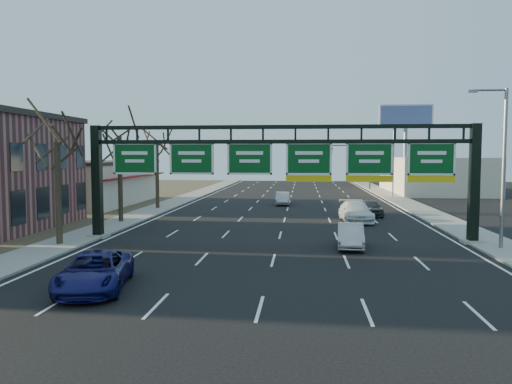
# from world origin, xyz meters

# --- Properties ---
(ground) EXTENTS (160.00, 160.00, 0.00)m
(ground) POSITION_xyz_m (0.00, 0.00, 0.00)
(ground) COLOR black
(ground) RESTS_ON ground
(sidewalk_left) EXTENTS (3.00, 120.00, 0.12)m
(sidewalk_left) POSITION_xyz_m (-12.80, 20.00, 0.06)
(sidewalk_left) COLOR gray
(sidewalk_left) RESTS_ON ground
(sidewalk_right) EXTENTS (3.00, 120.00, 0.12)m
(sidewalk_right) POSITION_xyz_m (12.80, 20.00, 0.06)
(sidewalk_right) COLOR gray
(sidewalk_right) RESTS_ON ground
(dirt_strip_left) EXTENTS (21.00, 120.00, 0.06)m
(dirt_strip_left) POSITION_xyz_m (-25.00, 20.00, 0.03)
(dirt_strip_left) COLOR #473D2B
(dirt_strip_left) RESTS_ON ground
(lane_markings) EXTENTS (21.60, 120.00, 0.01)m
(lane_markings) POSITION_xyz_m (0.00, 20.00, 0.01)
(lane_markings) COLOR white
(lane_markings) RESTS_ON ground
(sign_gantry) EXTENTS (24.60, 1.20, 7.20)m
(sign_gantry) POSITION_xyz_m (0.16, 8.00, 4.63)
(sign_gantry) COLOR black
(sign_gantry) RESTS_ON ground
(cream_strip) EXTENTS (10.90, 18.40, 4.70)m
(cream_strip) POSITION_xyz_m (-21.48, 29.00, 2.36)
(cream_strip) COLOR #BDB49D
(cream_strip) RESTS_ON ground
(building_right_distant) EXTENTS (12.00, 20.00, 5.00)m
(building_right_distant) POSITION_xyz_m (20.00, 50.00, 2.50)
(building_right_distant) COLOR #BDB49D
(building_right_distant) RESTS_ON ground
(tree_gantry) EXTENTS (3.60, 3.60, 8.48)m
(tree_gantry) POSITION_xyz_m (-12.80, 5.00, 7.11)
(tree_gantry) COLOR #2C2418
(tree_gantry) RESTS_ON sidewalk_left
(tree_mid) EXTENTS (3.60, 3.60, 9.24)m
(tree_mid) POSITION_xyz_m (-12.80, 15.00, 7.85)
(tree_mid) COLOR #2C2418
(tree_mid) RESTS_ON sidewalk_left
(tree_far) EXTENTS (3.60, 3.60, 8.86)m
(tree_far) POSITION_xyz_m (-12.80, 25.00, 7.48)
(tree_far) COLOR #2C2418
(tree_far) RESTS_ON sidewalk_left
(streetlight_near) EXTENTS (2.15, 0.22, 9.00)m
(streetlight_near) POSITION_xyz_m (12.47, 6.00, 5.08)
(streetlight_near) COLOR slate
(streetlight_near) RESTS_ON sidewalk_right
(streetlight_far) EXTENTS (2.15, 0.22, 9.00)m
(streetlight_far) POSITION_xyz_m (12.47, 40.00, 5.08)
(streetlight_far) COLOR slate
(streetlight_far) RESTS_ON sidewalk_right
(billboard_right) EXTENTS (7.00, 0.50, 12.00)m
(billboard_right) POSITION_xyz_m (15.00, 44.98, 9.06)
(billboard_right) COLOR slate
(billboard_right) RESTS_ON ground
(traffic_signal_mast) EXTENTS (10.16, 0.54, 7.00)m
(traffic_signal_mast) POSITION_xyz_m (5.69, 55.00, 5.50)
(traffic_signal_mast) COLOR black
(traffic_signal_mast) RESTS_ON ground
(car_blue_suv) EXTENTS (3.34, 5.58, 1.45)m
(car_blue_suv) POSITION_xyz_m (-6.72, -4.12, 0.73)
(car_blue_suv) COLOR navy
(car_blue_suv) RESTS_ON ground
(car_silver_sedan) EXTENTS (1.73, 4.26, 1.38)m
(car_silver_sedan) POSITION_xyz_m (4.23, 5.92, 0.69)
(car_silver_sedan) COLOR #A7A7AC
(car_silver_sedan) RESTS_ON ground
(car_white_wagon) EXTENTS (2.60, 5.67, 1.61)m
(car_white_wagon) POSITION_xyz_m (5.71, 17.36, 0.80)
(car_white_wagon) COLOR white
(car_white_wagon) RESTS_ON ground
(car_grey_far) EXTENTS (2.09, 4.38, 1.44)m
(car_grey_far) POSITION_xyz_m (7.36, 21.31, 0.72)
(car_grey_far) COLOR #3A3C3E
(car_grey_far) RESTS_ON ground
(car_silver_distant) EXTENTS (1.56, 4.19, 1.37)m
(car_silver_distant) POSITION_xyz_m (-0.65, 30.34, 0.68)
(car_silver_distant) COLOR #A3A3A8
(car_silver_distant) RESTS_ON ground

